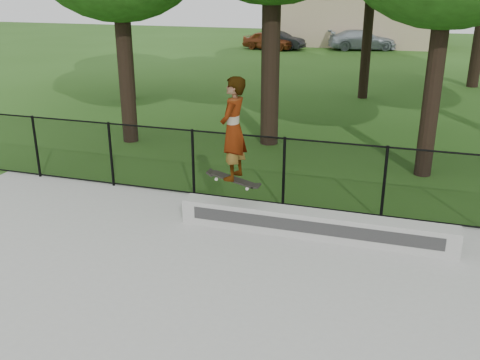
{
  "coord_description": "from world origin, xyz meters",
  "views": [
    {
      "loc": [
        2.25,
        -4.19,
        4.48
      ],
      "look_at": [
        -0.4,
        4.2,
        1.2
      ],
      "focal_mm": 40.0,
      "sensor_mm": 36.0,
      "label": 1
    }
  ],
  "objects": [
    {
      "name": "grind_ledge",
      "position": [
        0.86,
        4.7,
        0.3
      ],
      "size": [
        5.06,
        0.4,
        0.47
      ],
      "primitive_type": "cube",
      "color": "#B7B7B2",
      "rests_on": "concrete_slab"
    },
    {
      "name": "car_a",
      "position": [
        -7.36,
        32.84,
        0.62
      ],
      "size": [
        3.8,
        2.12,
        1.23
      ],
      "primitive_type": "imported",
      "rotation": [
        0.0,
        0.0,
        1.38
      ],
      "color": "brown",
      "rests_on": "ground"
    },
    {
      "name": "car_b",
      "position": [
        -6.75,
        33.3,
        0.6
      ],
      "size": [
        3.49,
        1.83,
        1.21
      ],
      "primitive_type": "imported",
      "rotation": [
        0.0,
        0.0,
        1.4
      ],
      "color": "black",
      "rests_on": "ground"
    },
    {
      "name": "car_c",
      "position": [
        -1.13,
        34.61,
        0.67
      ],
      "size": [
        4.63,
        3.05,
        1.35
      ],
      "primitive_type": "imported",
      "rotation": [
        0.0,
        0.0,
        1.87
      ],
      "color": "#8D98A0",
      "rests_on": "ground"
    },
    {
      "name": "skater_airborne",
      "position": [
        -0.67,
        4.65,
        1.97
      ],
      "size": [
        0.83,
        0.72,
        2.06
      ],
      "color": "black",
      "rests_on": "ground"
    },
    {
      "name": "chainlink_fence",
      "position": [
        0.0,
        5.9,
        0.81
      ],
      "size": [
        16.06,
        0.06,
        1.5
      ],
      "color": "black",
      "rests_on": "concrete_slab"
    },
    {
      "name": "distant_building",
      "position": [
        -2.0,
        38.0,
        2.16
      ],
      "size": [
        12.4,
        6.4,
        4.3
      ],
      "color": "tan",
      "rests_on": "ground"
    }
  ]
}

